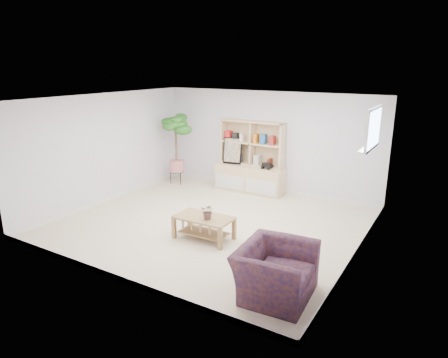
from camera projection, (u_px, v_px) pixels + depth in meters
The scene contains 14 objects.
floor at pixel (211, 223), 7.78m from camera, with size 5.50×5.00×0.01m, color beige.
ceiling at pixel (210, 99), 7.12m from camera, with size 5.50×5.00×0.01m, color white.
walls at pixel (211, 164), 7.45m from camera, with size 5.51×5.01×2.40m.
baseboard at pixel (211, 221), 7.77m from camera, with size 5.50×5.00×0.10m, color white, non-canonical shape.
window at pixel (374, 129), 6.37m from camera, with size 0.10×0.98×0.68m, color #C6E1FF, non-canonical shape.
window_sill at pixel (368, 148), 6.49m from camera, with size 0.14×1.00×0.04m, color white.
storage_unit at pixel (250, 157), 9.55m from camera, with size 1.71×0.58×1.71m, color #D8B290, non-canonical shape.
poster at pixel (233, 151), 9.71m from camera, with size 0.46×0.11×0.64m, color yellow, non-canonical shape.
toy_truck at pixel (267, 166), 9.29m from camera, with size 0.30×0.21×0.16m, color black, non-canonical shape.
coffee_table at pixel (204, 228), 7.06m from camera, with size 1.02×0.55×0.42m, color olive, non-canonical shape.
table_plant at pixel (208, 211), 6.86m from camera, with size 0.25×0.22×0.28m, color #1D5D1D.
floor_tree at pixel (176, 149), 10.15m from camera, with size 0.66×0.66×1.80m, color #2A5C25, non-canonical shape.
armchair at pixel (275, 268), 5.28m from camera, with size 1.06×0.93×0.79m, color #101246.
sill_plant at pixel (371, 138), 6.56m from camera, with size 0.14×0.11×0.25m, color #2A5C25.
Camera 1 is at (3.94, -6.07, 3.00)m, focal length 32.00 mm.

